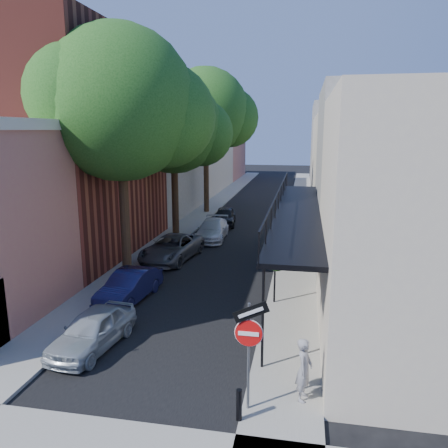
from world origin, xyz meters
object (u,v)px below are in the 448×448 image
at_px(oak_near, 131,107).
at_px(parked_car_d, 212,230).
at_px(parked_car_b, 129,286).
at_px(parked_car_c, 172,248).
at_px(bollard, 239,405).
at_px(oak_mid, 180,127).
at_px(oak_far, 212,113).
at_px(parked_car_a, 93,330).
at_px(parked_car_e, 225,216).
at_px(pedestrian, 304,369).
at_px(sign_post, 249,337).

xyz_separation_m(oak_near, parked_car_d, (1.97, 7.84, -7.25)).
xyz_separation_m(parked_car_b, parked_car_c, (0.00, 5.85, 0.04)).
bearing_deg(bollard, parked_car_d, 104.04).
xyz_separation_m(bollard, parked_car_d, (-4.40, 17.60, 0.11)).
height_order(bollard, oak_mid, oak_mid).
height_order(oak_far, parked_car_d, oak_far).
distance_m(oak_near, oak_far, 17.01).
relative_size(parked_car_a, parked_car_b, 0.97).
xyz_separation_m(oak_near, parked_car_e, (1.97, 12.23, -7.23)).
bearing_deg(oak_far, parked_car_c, -86.92).
bearing_deg(parked_car_b, parked_car_e, 91.91).
distance_m(parked_car_b, parked_car_e, 15.15).
xyz_separation_m(bollard, parked_car_b, (-5.60, 6.88, 0.10)).
distance_m(bollard, parked_car_b, 8.87).
bearing_deg(oak_mid, parked_car_e, 64.63).
bearing_deg(bollard, parked_car_a, 151.11).
bearing_deg(oak_far, pedestrian, -72.97).
xyz_separation_m(oak_mid, parked_car_d, (2.02, -0.13, -6.42)).
bearing_deg(pedestrian, bollard, 139.94).
relative_size(sign_post, parked_car_c, 0.63).
relative_size(parked_car_a, parked_car_d, 0.84).
bearing_deg(pedestrian, parked_car_e, 28.57).
distance_m(oak_near, pedestrian, 13.57).
bearing_deg(parked_car_c, pedestrian, -51.01).
relative_size(parked_car_a, pedestrian, 2.21).
xyz_separation_m(parked_car_d, parked_car_e, (0.00, 4.39, 0.02)).
height_order(parked_car_b, parked_car_e, parked_car_e).
bearing_deg(parked_car_e, sign_post, -84.83).
distance_m(sign_post, parked_car_a, 6.02).
distance_m(oak_near, parked_car_c, 7.84).
relative_size(bollard, oak_near, 0.07).
height_order(oak_mid, parked_car_e, oak_mid).
bearing_deg(pedestrian, parked_car_b, 63.81).
bearing_deg(pedestrian, parked_car_c, 44.25).
height_order(oak_far, parked_car_b, oak_far).
distance_m(parked_car_e, pedestrian, 21.67).
relative_size(parked_car_a, parked_car_c, 0.77).
xyz_separation_m(oak_far, parked_car_d, (1.95, -9.17, -7.63)).
distance_m(oak_mid, parked_car_e, 7.95).
bearing_deg(oak_far, bollard, -76.65).
bearing_deg(parked_car_c, parked_car_e, 90.13).
relative_size(sign_post, oak_mid, 0.29).
height_order(sign_post, parked_car_c, sign_post).
distance_m(bollard, oak_mid, 19.96).
bearing_deg(pedestrian, oak_near, 55.14).
bearing_deg(parked_car_a, pedestrian, -8.05).
distance_m(bollard, parked_car_e, 22.42).
bearing_deg(parked_car_e, parked_car_c, -104.18).
bearing_deg(sign_post, parked_car_d, 104.91).
xyz_separation_m(bollard, oak_near, (-6.37, 9.76, 7.36)).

